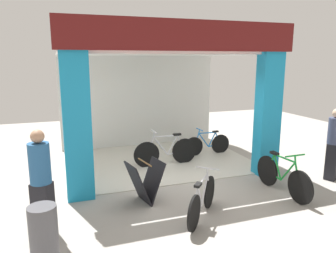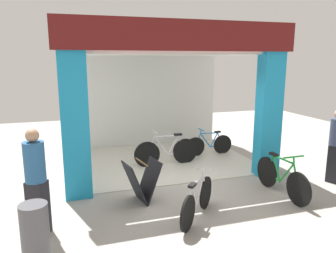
{
  "view_description": "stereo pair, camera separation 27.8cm",
  "coord_description": "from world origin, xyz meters",
  "px_view_note": "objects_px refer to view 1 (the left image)",
  "views": [
    {
      "loc": [
        -2.58,
        -6.42,
        2.76
      ],
      "look_at": [
        0.0,
        0.92,
        1.15
      ],
      "focal_mm": 34.81,
      "sensor_mm": 36.0,
      "label": 1
    },
    {
      "loc": [
        -2.32,
        -6.5,
        2.76
      ],
      "look_at": [
        0.0,
        0.92,
        1.15
      ],
      "focal_mm": 34.81,
      "sensor_mm": 36.0,
      "label": 2
    }
  ],
  "objects_px": {
    "bicycle_inside_0": "(166,151)",
    "bicycle_parked_0": "(282,177)",
    "bicycle_parked_1": "(202,200)",
    "trash_bin": "(44,238)",
    "sandwich_board_sign": "(145,182)",
    "pedestrian_0": "(41,183)",
    "bicycle_inside_1": "(207,144)",
    "pedestrian_2": "(334,144)"
  },
  "relations": [
    {
      "from": "bicycle_inside_0",
      "to": "bicycle_parked_0",
      "type": "relative_size",
      "value": 1.02
    },
    {
      "from": "bicycle_inside_0",
      "to": "bicycle_parked_1",
      "type": "relative_size",
      "value": 1.47
    },
    {
      "from": "trash_bin",
      "to": "sandwich_board_sign",
      "type": "bearing_deg",
      "value": 41.54
    },
    {
      "from": "pedestrian_0",
      "to": "bicycle_inside_1",
      "type": "bearing_deg",
      "value": 35.85
    },
    {
      "from": "bicycle_inside_1",
      "to": "pedestrian_2",
      "type": "distance_m",
      "value": 3.37
    },
    {
      "from": "pedestrian_0",
      "to": "trash_bin",
      "type": "xyz_separation_m",
      "value": [
        0.03,
        -0.91,
        -0.44
      ]
    },
    {
      "from": "pedestrian_0",
      "to": "trash_bin",
      "type": "relative_size",
      "value": 1.91
    },
    {
      "from": "sandwich_board_sign",
      "to": "bicycle_inside_1",
      "type": "bearing_deg",
      "value": 44.08
    },
    {
      "from": "pedestrian_2",
      "to": "bicycle_inside_0",
      "type": "bearing_deg",
      "value": 145.81
    },
    {
      "from": "bicycle_inside_1",
      "to": "sandwich_board_sign",
      "type": "relative_size",
      "value": 1.74
    },
    {
      "from": "pedestrian_2",
      "to": "bicycle_parked_1",
      "type": "bearing_deg",
      "value": -168.71
    },
    {
      "from": "pedestrian_2",
      "to": "trash_bin",
      "type": "bearing_deg",
      "value": -167.81
    },
    {
      "from": "pedestrian_0",
      "to": "trash_bin",
      "type": "bearing_deg",
      "value": -88.3
    },
    {
      "from": "bicycle_parked_0",
      "to": "trash_bin",
      "type": "xyz_separation_m",
      "value": [
        -4.62,
        -1.04,
        0.08
      ]
    },
    {
      "from": "bicycle_inside_1",
      "to": "bicycle_parked_0",
      "type": "relative_size",
      "value": 0.85
    },
    {
      "from": "bicycle_inside_0",
      "to": "bicycle_parked_1",
      "type": "bearing_deg",
      "value": -96.83
    },
    {
      "from": "bicycle_inside_1",
      "to": "sandwich_board_sign",
      "type": "distance_m",
      "value": 3.6
    },
    {
      "from": "bicycle_parked_0",
      "to": "pedestrian_0",
      "type": "height_order",
      "value": "pedestrian_0"
    },
    {
      "from": "sandwich_board_sign",
      "to": "pedestrian_2",
      "type": "relative_size",
      "value": 0.5
    },
    {
      "from": "sandwich_board_sign",
      "to": "pedestrian_2",
      "type": "distance_m",
      "value": 4.47
    },
    {
      "from": "bicycle_inside_0",
      "to": "pedestrian_0",
      "type": "height_order",
      "value": "pedestrian_0"
    },
    {
      "from": "sandwich_board_sign",
      "to": "bicycle_parked_0",
      "type": "bearing_deg",
      "value": -11.48
    },
    {
      "from": "bicycle_inside_1",
      "to": "bicycle_parked_1",
      "type": "xyz_separation_m",
      "value": [
        -1.82,
        -3.49,
        0.02
      ]
    },
    {
      "from": "bicycle_inside_0",
      "to": "trash_bin",
      "type": "xyz_separation_m",
      "value": [
        -2.94,
        -3.6,
        0.07
      ]
    },
    {
      "from": "pedestrian_0",
      "to": "bicycle_parked_1",
      "type": "bearing_deg",
      "value": -6.44
    },
    {
      "from": "bicycle_inside_0",
      "to": "bicycle_inside_1",
      "type": "height_order",
      "value": "bicycle_inside_0"
    },
    {
      "from": "bicycle_parked_1",
      "to": "pedestrian_0",
      "type": "height_order",
      "value": "pedestrian_0"
    },
    {
      "from": "bicycle_inside_1",
      "to": "bicycle_parked_0",
      "type": "bearing_deg",
      "value": -85.96
    },
    {
      "from": "bicycle_inside_1",
      "to": "trash_bin",
      "type": "bearing_deg",
      "value": -136.94
    },
    {
      "from": "bicycle_inside_1",
      "to": "bicycle_parked_1",
      "type": "distance_m",
      "value": 3.94
    },
    {
      "from": "bicycle_parked_1",
      "to": "pedestrian_2",
      "type": "height_order",
      "value": "pedestrian_2"
    },
    {
      "from": "bicycle_parked_1",
      "to": "pedestrian_2",
      "type": "distance_m",
      "value": 3.78
    },
    {
      "from": "bicycle_inside_1",
      "to": "pedestrian_2",
      "type": "xyz_separation_m",
      "value": [
        1.85,
        -2.76,
        0.54
      ]
    },
    {
      "from": "bicycle_inside_0",
      "to": "pedestrian_2",
      "type": "distance_m",
      "value": 4.03
    },
    {
      "from": "bicycle_parked_1",
      "to": "pedestrian_2",
      "type": "relative_size",
      "value": 0.7
    },
    {
      "from": "bicycle_parked_0",
      "to": "trash_bin",
      "type": "distance_m",
      "value": 4.73
    },
    {
      "from": "bicycle_inside_1",
      "to": "trash_bin",
      "type": "distance_m",
      "value": 6.02
    },
    {
      "from": "bicycle_inside_0",
      "to": "trash_bin",
      "type": "height_order",
      "value": "bicycle_inside_0"
    },
    {
      "from": "bicycle_parked_0",
      "to": "bicycle_parked_1",
      "type": "bearing_deg",
      "value": -168.24
    },
    {
      "from": "bicycle_inside_0",
      "to": "pedestrian_2",
      "type": "bearing_deg",
      "value": -34.19
    },
    {
      "from": "bicycle_inside_1",
      "to": "pedestrian_2",
      "type": "height_order",
      "value": "pedestrian_2"
    },
    {
      "from": "pedestrian_0",
      "to": "bicycle_inside_0",
      "type": "bearing_deg",
      "value": 42.17
    }
  ]
}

